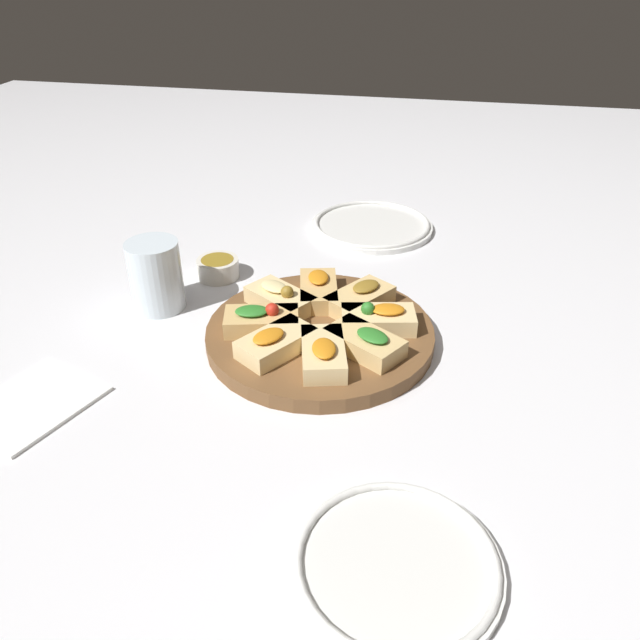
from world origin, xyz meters
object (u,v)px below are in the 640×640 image
water_glass (156,276)px  dipping_bowl (218,267)px  napkin_stack (32,402)px  plate_left (372,225)px  plate_right (396,564)px  serving_board (320,334)px

water_glass → dipping_bowl: water_glass is taller
napkin_stack → plate_left: bearing=150.8°
plate_right → dipping_bowl: (-0.50, -0.34, 0.01)m
plate_right → water_glass: water_glass is taller
water_glass → dipping_bowl: size_ratio=1.55×
serving_board → water_glass: water_glass is taller
plate_left → water_glass: bearing=-38.3°
plate_left → water_glass: water_glass is taller
plate_right → serving_board: bearing=-158.0°
plate_right → dipping_bowl: size_ratio=2.80×
serving_board → plate_right: 0.38m
plate_right → dipping_bowl: dipping_bowl is taller
dipping_bowl → water_glass: bearing=-26.8°
dipping_bowl → napkin_stack: bearing=-17.4°
serving_board → water_glass: size_ratio=2.96×
plate_right → napkin_stack: plate_right is taller
water_glass → dipping_bowl: (-0.11, 0.06, -0.04)m
water_glass → napkin_stack: 0.26m
plate_left → serving_board: bearing=-3.0°
plate_right → dipping_bowl: bearing=-145.5°
napkin_stack → dipping_bowl: bearing=162.6°
water_glass → napkin_stack: (0.25, -0.06, -0.05)m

